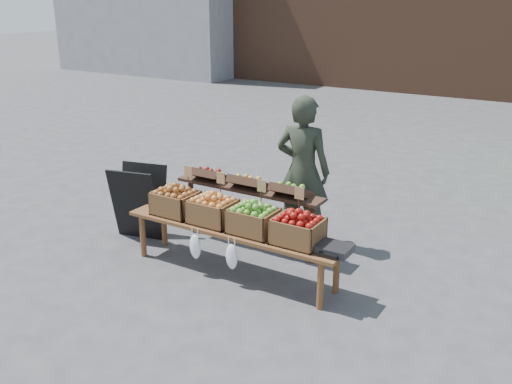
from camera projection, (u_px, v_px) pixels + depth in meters
The scene contains 10 objects.
ground at pixel (333, 280), 6.47m from camera, with size 80.00×80.00×0.00m, color #444447.
vendor at pixel (303, 171), 7.17m from camera, with size 0.70×0.46×1.93m, color #272E21.
chalkboard_sign at pixel (139, 202), 7.48m from camera, with size 0.65×0.36×0.98m, color black, non-canonical shape.
back_table at pixel (248, 208), 7.17m from camera, with size 2.10×0.44×1.04m, color #392318, non-canonical shape.
display_bench at pixel (233, 251), 6.55m from camera, with size 2.70×0.56×0.57m, color brown, non-canonical shape.
crate_golden_apples at pixel (175, 203), 6.81m from camera, with size 0.50×0.40×0.28m, color #A15B27, non-canonical shape.
crate_russet_pears at pixel (213, 212), 6.54m from camera, with size 0.50×0.40×0.28m, color #AC8623, non-canonical shape.
crate_red_apples at pixel (254, 221), 6.27m from camera, with size 0.50×0.40×0.28m, color #4B7A21, non-canonical shape.
crate_green_apples at pixel (298, 231), 6.00m from camera, with size 0.50×0.40×0.28m, color maroon, non-canonical shape.
weighing_scale at pixel (335, 249), 5.82m from camera, with size 0.34×0.30×0.08m, color black.
Camera 1 is at (2.28, -5.39, 3.07)m, focal length 40.00 mm.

